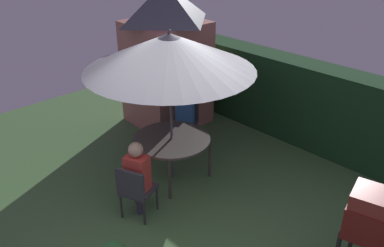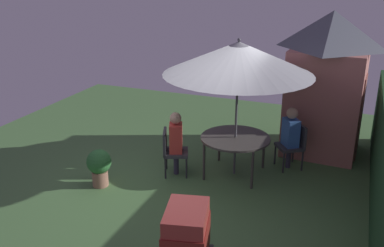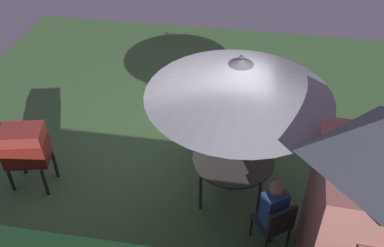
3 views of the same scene
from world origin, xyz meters
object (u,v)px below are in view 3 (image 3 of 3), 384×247
object	(u,v)px
patio_table	(233,160)
chair_near_shed	(214,124)
person_in_blue	(274,206)
patio_umbrella	(240,78)
garden_shed	(375,208)
potted_plant_by_shed	(176,94)
bbq_grill	(25,147)
person_in_red	(215,116)
chair_far_side	(275,222)

from	to	relation	value
patio_table	chair_near_shed	xyz separation A→B (m)	(0.45, -1.13, -0.19)
patio_table	person_in_blue	distance (m)	1.14
patio_umbrella	person_in_blue	world-z (taller)	patio_umbrella
garden_shed	person_in_blue	size ratio (longest dim) A/B	2.38
garden_shed	potted_plant_by_shed	bearing A→B (deg)	-48.87
garden_shed	patio_umbrella	size ratio (longest dim) A/B	1.10
person_in_blue	patio_umbrella	bearing A→B (deg)	-54.63
chair_near_shed	potted_plant_by_shed	bearing A→B (deg)	-48.27
potted_plant_by_shed	person_in_blue	xyz separation A→B (m)	(-2.03, 3.09, 0.37)
patio_table	potted_plant_by_shed	distance (m)	2.58
patio_umbrella	chair_near_shed	size ratio (longest dim) A/B	3.02
potted_plant_by_shed	bbq_grill	bearing A→B (deg)	51.74
chair_near_shed	person_in_red	distance (m)	0.28
potted_plant_by_shed	patio_umbrella	bearing A→B (deg)	122.43
person_in_red	person_in_blue	xyz separation A→B (m)	(-1.08, 1.98, 0.00)
garden_shed	chair_far_side	size ratio (longest dim) A/B	3.33
potted_plant_by_shed	person_in_red	size ratio (longest dim) A/B	0.56
patio_umbrella	person_in_blue	xyz separation A→B (m)	(-0.66, 0.93, -1.50)
bbq_grill	potted_plant_by_shed	world-z (taller)	bbq_grill
person_in_blue	chair_far_side	bearing A→B (deg)	125.37
patio_umbrella	person_in_red	distance (m)	1.88
bbq_grill	potted_plant_by_shed	distance (m)	3.26
person_in_blue	potted_plant_by_shed	bearing A→B (deg)	-56.67
patio_umbrella	person_in_blue	distance (m)	1.88
bbq_grill	person_in_blue	size ratio (longest dim) A/B	0.95
chair_near_shed	chair_far_side	xyz separation A→B (m)	(-1.16, 2.13, 0.00)
chair_far_side	bbq_grill	bearing A→B (deg)	-8.73
garden_shed	chair_far_side	bearing A→B (deg)	-22.24
patio_table	person_in_red	xyz separation A→B (m)	(0.42, -1.05, 0.07)
chair_near_shed	patio_umbrella	bearing A→B (deg)	111.84
person_in_blue	bbq_grill	bearing A→B (deg)	-7.86
chair_far_side	person_in_red	distance (m)	2.35
garden_shed	patio_umbrella	world-z (taller)	garden_shed
chair_near_shed	potted_plant_by_shed	world-z (taller)	chair_near_shed
chair_near_shed	person_in_red	size ratio (longest dim) A/B	0.71
person_in_red	chair_far_side	bearing A→B (deg)	118.88
chair_far_side	person_in_blue	distance (m)	0.28
garden_shed	chair_near_shed	distance (m)	3.53
potted_plant_by_shed	person_in_blue	bearing A→B (deg)	123.33
garden_shed	patio_table	world-z (taller)	garden_shed
bbq_grill	potted_plant_by_shed	bearing A→B (deg)	-128.26
garden_shed	patio_umbrella	distance (m)	2.39
chair_near_shed	potted_plant_by_shed	size ratio (longest dim) A/B	1.27
chair_far_side	person_in_red	size ratio (longest dim) A/B	0.71
patio_table	chair_near_shed	world-z (taller)	chair_near_shed
chair_far_side	person_in_red	xyz separation A→B (m)	(1.13, -2.05, 0.26)
patio_umbrella	potted_plant_by_shed	bearing A→B (deg)	-57.57
chair_near_shed	chair_far_side	size ratio (longest dim) A/B	1.00
patio_table	chair_near_shed	bearing A→B (deg)	-68.16
patio_table	person_in_blue	xyz separation A→B (m)	(-0.66, 0.93, 0.07)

